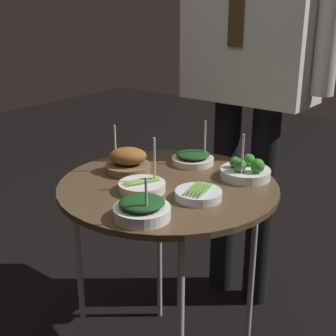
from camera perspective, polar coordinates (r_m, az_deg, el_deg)
serving_cart at (r=1.46m, az=0.00°, el=-3.71°), size 0.68×0.68×0.71m
bowl_asparagus_center at (r=1.38m, az=-3.17°, el=-2.22°), size 0.14×0.14×0.16m
bowl_asparagus_mid_right at (r=1.33m, az=3.74°, el=-3.19°), size 0.13×0.13×0.03m
bowl_roast_front_center at (r=1.53m, az=-4.93°, el=0.76°), size 0.15×0.15×0.16m
bowl_spinach_back_right at (r=1.61m, az=3.07°, el=1.24°), size 0.14×0.14×0.15m
bowl_broccoli_near_rim at (r=1.49m, az=9.45°, el=-0.34°), size 0.16×0.16×0.15m
bowl_spinach_back_left at (r=1.21m, az=-3.18°, el=-5.02°), size 0.15×0.15×0.13m
waiter_figure at (r=1.83m, az=10.21°, el=15.72°), size 0.65×0.24×1.76m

